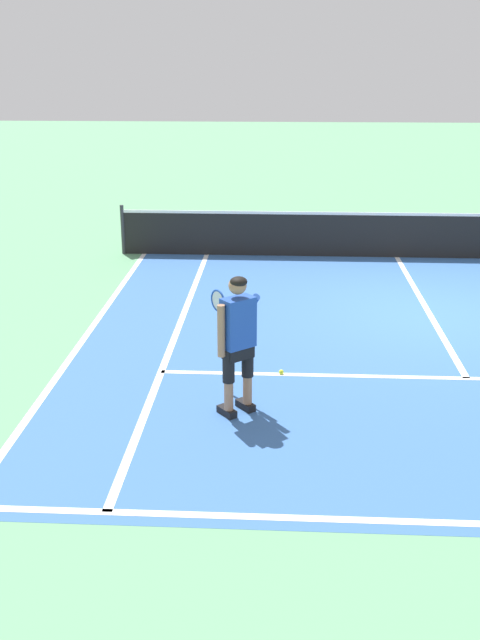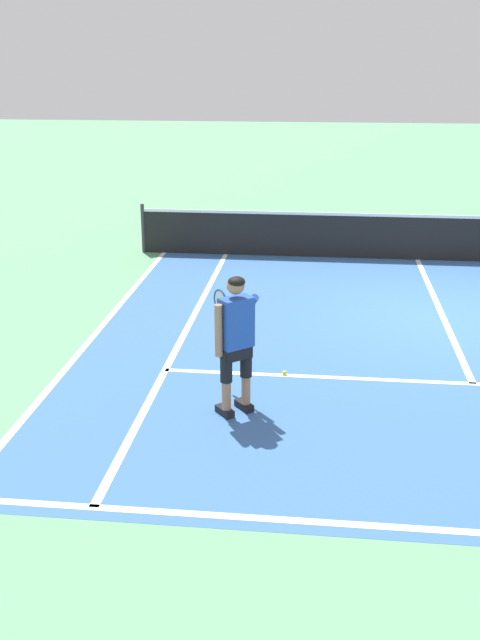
{
  "view_description": "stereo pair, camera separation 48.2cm",
  "coord_description": "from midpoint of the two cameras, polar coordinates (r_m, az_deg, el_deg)",
  "views": [
    {
      "loc": [
        -2.54,
        -11.8,
        4.03
      ],
      "look_at": [
        -2.99,
        -3.42,
        1.05
      ],
      "focal_mm": 41.36,
      "sensor_mm": 36.0,
      "label": 1
    },
    {
      "loc": [
        -2.06,
        -11.76,
        4.03
      ],
      "look_at": [
        -2.99,
        -3.42,
        1.05
      ],
      "focal_mm": 41.36,
      "sensor_mm": 36.0,
      "label": 2
    }
  ],
  "objects": [
    {
      "name": "line_singles_left",
      "position": [
        11.56,
        -6.12,
        -0.95
      ],
      "size": [
        0.1,
        9.71,
        0.01
      ],
      "primitive_type": "cube",
      "color": "white",
      "rests_on": "ground"
    },
    {
      "name": "tennis_player",
      "position": [
        8.57,
        -1.83,
        -1.23
      ],
      "size": [
        0.67,
        1.19,
        1.71
      ],
      "color": "black",
      "rests_on": "ground"
    },
    {
      "name": "tennis_net",
      "position": [
        16.1,
        11.32,
        6.49
      ],
      "size": [
        11.96,
        0.08,
        1.07
      ],
      "color": "#333338",
      "rests_on": "ground"
    },
    {
      "name": "ground_plane",
      "position": [
        12.66,
        13.41,
        0.43
      ],
      "size": [
        80.0,
        80.0,
        0.0
      ],
      "primitive_type": "plane",
      "color": "#609E70"
    },
    {
      "name": "line_centre_service",
      "position": [
        13.18,
        13.01,
        1.24
      ],
      "size": [
        0.1,
        6.4,
        0.01
      ],
      "primitive_type": "cube",
      "color": "white",
      "rests_on": "ground"
    },
    {
      "name": "court_inner_surface",
      "position": [
        11.65,
        14.3,
        -1.32
      ],
      "size": [
        10.98,
        10.11,
        0.0
      ],
      "primitive_type": "cube",
      "color": "#3866A8",
      "rests_on": "ground"
    },
    {
      "name": "line_doubles_left",
      "position": [
        11.86,
        -12.69,
        -0.8
      ],
      "size": [
        0.1,
        9.71,
        0.01
      ],
      "primitive_type": "cube",
      "color": "white",
      "rests_on": "ground"
    },
    {
      "name": "tennis_ball_near_feet",
      "position": [
        9.99,
        1.83,
        -4.05
      ],
      "size": [
        0.07,
        0.07,
        0.07
      ],
      "primitive_type": "sphere",
      "color": "#CCE02D",
      "rests_on": "ground"
    },
    {
      "name": "line_service",
      "position": [
        10.25,
        15.86,
        -4.38
      ],
      "size": [
        8.23,
        0.1,
        0.01
      ],
      "primitive_type": "cube",
      "color": "white",
      "rests_on": "ground"
    }
  ]
}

